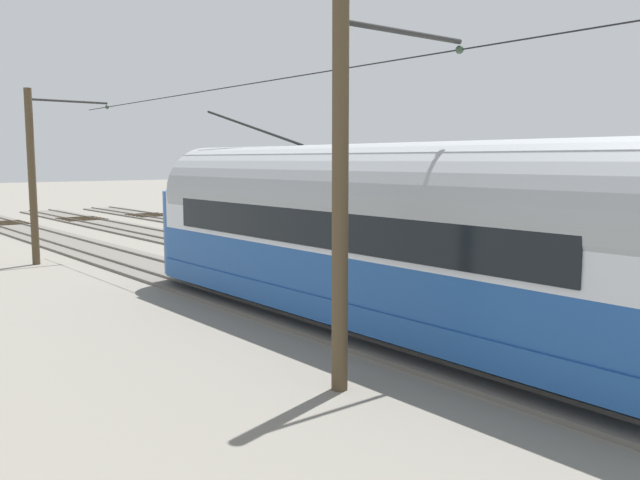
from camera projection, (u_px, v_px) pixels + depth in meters
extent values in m
plane|color=gray|center=(444.00, 294.00, 19.53)|extent=(220.00, 220.00, 0.00)
cube|color=#666059|center=(537.00, 275.00, 22.49)|extent=(2.80, 80.00, 0.10)
cube|color=#59544C|center=(524.00, 275.00, 22.03)|extent=(0.07, 80.00, 0.08)
cube|color=#59544C|center=(549.00, 270.00, 22.93)|extent=(0.07, 80.00, 0.08)
cube|color=#2D2316|center=(142.00, 214.00, 47.20)|extent=(2.50, 0.24, 0.08)
cube|color=#2D2316|center=(146.00, 214.00, 46.70)|extent=(2.50, 0.24, 0.08)
cube|color=#2D2316|center=(150.00, 215.00, 46.20)|extent=(2.50, 0.24, 0.08)
cube|color=#2D2316|center=(154.00, 216.00, 45.70)|extent=(2.50, 0.24, 0.08)
cube|color=#2D2316|center=(158.00, 216.00, 45.19)|extent=(2.50, 0.24, 0.08)
cube|color=#666059|center=(444.00, 292.00, 19.53)|extent=(2.80, 80.00, 0.10)
cube|color=#59544C|center=(428.00, 292.00, 19.07)|extent=(0.07, 80.00, 0.08)
cube|color=#59544C|center=(460.00, 287.00, 19.96)|extent=(0.07, 80.00, 0.08)
cube|color=#2D2316|center=(75.00, 217.00, 44.24)|extent=(2.50, 0.24, 0.08)
cube|color=#2D2316|center=(78.00, 218.00, 43.74)|extent=(2.50, 0.24, 0.08)
cube|color=#2D2316|center=(82.00, 219.00, 43.24)|extent=(2.50, 0.24, 0.08)
cube|color=#2D2316|center=(85.00, 220.00, 42.73)|extent=(2.50, 0.24, 0.08)
cube|color=#2D2316|center=(89.00, 220.00, 42.23)|extent=(2.50, 0.24, 0.08)
cube|color=#666059|center=(319.00, 316.00, 16.56)|extent=(2.80, 80.00, 0.10)
cube|color=#59544C|center=(296.00, 317.00, 16.11)|extent=(0.07, 80.00, 0.08)
cube|color=#59544C|center=(341.00, 309.00, 17.00)|extent=(0.07, 80.00, 0.08)
cube|color=#2D2316|center=(1.00, 222.00, 40.78)|extent=(2.50, 0.24, 0.08)
cube|color=#2D2316|center=(3.00, 223.00, 40.27)|extent=(2.50, 0.24, 0.08)
cube|color=#2D2316|center=(6.00, 224.00, 39.77)|extent=(2.50, 0.24, 0.08)
cube|color=#2D2316|center=(9.00, 225.00, 39.27)|extent=(2.50, 0.24, 0.08)
cube|color=#1E4C93|center=(360.00, 301.00, 15.31)|extent=(2.65, 14.60, 0.55)
cube|color=#1E4C93|center=(361.00, 269.00, 15.22)|extent=(2.55, 14.60, 0.95)
cube|color=silver|center=(361.00, 225.00, 15.10)|extent=(2.55, 14.60, 1.05)
cylinder|color=#999EA3|center=(361.00, 202.00, 15.04)|extent=(2.65, 14.31, 2.65)
cylinder|color=#1E4C93|center=(205.00, 231.00, 20.79)|extent=(2.55, 2.55, 2.55)
cube|color=black|center=(317.00, 229.00, 14.29)|extent=(0.04, 12.27, 0.80)
cube|color=black|center=(401.00, 222.00, 15.91)|extent=(0.04, 12.27, 0.80)
cylinder|color=black|center=(251.00, 127.00, 18.32)|extent=(0.07, 4.72, 1.15)
cylinder|color=black|center=(514.00, 360.00, 11.27)|extent=(0.10, 0.76, 0.76)
cylinder|color=black|center=(561.00, 345.00, 12.17)|extent=(0.10, 0.76, 0.76)
cylinder|color=black|center=(229.00, 282.00, 18.49)|extent=(0.10, 0.76, 0.76)
cylinder|color=black|center=(271.00, 276.00, 19.38)|extent=(0.10, 0.76, 0.76)
cylinder|color=#4C3D28|center=(32.00, 178.00, 24.69)|extent=(0.28, 0.28, 6.57)
cylinder|color=#2D2D2D|center=(69.00, 101.00, 25.27)|extent=(2.98, 0.10, 0.10)
sphere|color=#334733|center=(107.00, 107.00, 26.21)|extent=(0.16, 0.16, 0.16)
cylinder|color=#4C3D28|center=(340.00, 199.00, 11.03)|extent=(0.28, 0.28, 6.57)
cylinder|color=#2D2D2D|center=(405.00, 32.00, 11.61)|extent=(2.98, 0.10, 0.10)
sphere|color=#334733|center=(459.00, 50.00, 12.56)|extent=(0.16, 0.16, 0.16)
cylinder|color=black|center=(459.00, 50.00, 12.56)|extent=(0.03, 39.35, 0.03)
cylinder|color=black|center=(69.00, 101.00, 25.27)|extent=(2.98, 0.02, 0.02)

